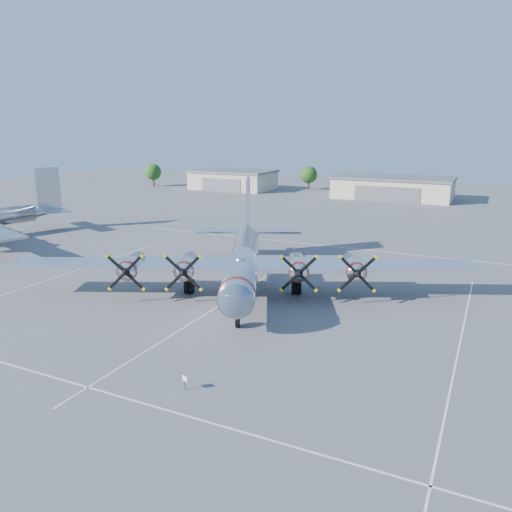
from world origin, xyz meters
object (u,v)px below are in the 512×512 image
at_px(tree_far_west, 153,172).
at_px(info_placard, 185,380).
at_px(main_bomber_b29, 244,287).
at_px(hangar_west, 233,180).
at_px(hangar_center, 393,187).
at_px(tree_west, 309,175).

bearing_deg(tree_far_west, info_placard, -52.01).
height_order(tree_far_west, main_bomber_b29, tree_far_west).
distance_m(hangar_west, hangar_center, 45.00).
height_order(hangar_west, hangar_center, same).
relative_size(hangar_west, tree_far_west, 3.40).
distance_m(hangar_center, tree_far_west, 70.13).
bearing_deg(hangar_west, tree_west, 21.89).
height_order(hangar_west, tree_far_west, tree_far_west).
height_order(tree_west, info_placard, tree_west).
xyz_separation_m(hangar_center, tree_west, (-25.00, 8.04, 1.51)).
distance_m(tree_far_west, info_placard, 123.63).
xyz_separation_m(hangar_center, main_bomber_b29, (-0.50, -80.03, -2.71)).
relative_size(tree_far_west, tree_west, 1.00).
height_order(hangar_west, tree_west, tree_west).
distance_m(hangar_center, tree_west, 26.30).
bearing_deg(info_placard, hangar_center, 114.90).
bearing_deg(hangar_west, info_placard, -63.26).
xyz_separation_m(hangar_center, tree_far_west, (-70.00, -3.96, 1.51)).
distance_m(hangar_west, tree_west, 21.61).
bearing_deg(hangar_west, tree_far_west, -170.99).
height_order(hangar_center, main_bomber_b29, hangar_center).
distance_m(hangar_west, tree_far_west, 25.36).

